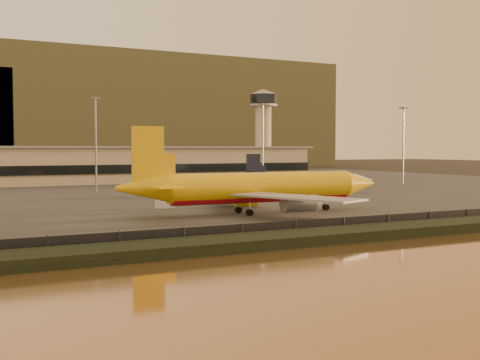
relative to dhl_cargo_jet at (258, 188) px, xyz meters
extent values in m
plane|color=black|center=(-3.31, -14.43, -4.83)|extent=(900.00, 900.00, 0.00)
cube|color=black|center=(-3.31, -31.43, -4.13)|extent=(320.00, 7.00, 1.40)
cube|color=#2D2D2D|center=(-3.31, 80.57, -4.73)|extent=(320.00, 220.00, 0.20)
cube|color=black|center=(-3.31, -27.43, -3.53)|extent=(300.00, 0.05, 2.20)
cube|color=tan|center=(-3.31, 110.57, 1.37)|extent=(160.00, 22.00, 12.00)
cube|color=black|center=(-3.31, 99.37, 0.37)|extent=(160.00, 0.60, 3.00)
cube|color=gray|center=(-3.31, 110.57, 7.67)|extent=(164.00, 24.00, 0.60)
cylinder|color=tan|center=(66.69, 116.57, 10.37)|extent=(6.40, 6.40, 30.00)
cylinder|color=black|center=(66.69, 116.57, 27.12)|extent=(10.40, 10.40, 3.50)
cone|color=gray|center=(66.69, 116.57, 29.87)|extent=(11.20, 11.20, 2.00)
cylinder|color=gray|center=(66.69, 116.57, 24.57)|extent=(11.20, 11.20, 0.80)
cylinder|color=slate|center=(-13.31, 65.57, 7.87)|extent=(0.50, 0.50, 25.00)
cube|color=slate|center=(-13.31, 65.57, 20.57)|extent=(2.20, 2.20, 0.40)
cylinder|color=slate|center=(36.69, 63.57, 7.87)|extent=(0.50, 0.50, 25.00)
cube|color=slate|center=(36.69, 63.57, 20.57)|extent=(2.20, 2.20, 0.40)
cylinder|color=slate|center=(86.69, 57.57, 7.87)|extent=(0.50, 0.50, 25.00)
cube|color=slate|center=(86.69, 57.57, 20.57)|extent=(2.20, 2.20, 0.40)
cube|color=brown|center=(86.69, 325.57, 30.17)|extent=(220.00, 160.00, 70.00)
cylinder|color=#E7AF0C|center=(0.95, -0.03, 0.28)|extent=(35.97, 6.46, 5.17)
cylinder|color=red|center=(0.95, -0.03, -0.62)|extent=(34.93, 5.29, 4.03)
cone|color=#E7AF0C|center=(22.32, -0.80, 0.28)|extent=(7.14, 5.42, 5.17)
cone|color=#E7AF0C|center=(-21.42, 0.77, 0.67)|extent=(9.13, 5.49, 5.17)
cube|color=#E7AF0C|center=(-20.42, 0.74, 6.36)|extent=(5.48, 0.61, 9.05)
cube|color=#E7AF0C|center=(-19.24, 5.87, 1.06)|extent=(6.36, 6.32, 0.31)
cube|color=#E7AF0C|center=(-19.62, -4.47, 1.06)|extent=(6.13, 6.09, 0.31)
cube|color=gray|center=(0.45, 13.77, -0.62)|extent=(15.48, 23.27, 0.31)
cylinder|color=gray|center=(2.81, 10.32, -2.05)|extent=(6.07, 3.06, 2.84)
cube|color=gray|center=(-0.54, -13.76, -0.62)|extent=(14.18, 23.41, 0.31)
cylinder|color=gray|center=(2.06, -10.50, -2.05)|extent=(6.07, 3.06, 2.84)
cylinder|color=black|center=(14.61, -0.53, -4.06)|extent=(1.17, 0.95, 1.14)
cylinder|color=slate|center=(14.61, -0.53, -3.47)|extent=(0.20, 0.20, 2.33)
cylinder|color=black|center=(-2.86, -2.23, -4.06)|extent=(1.17, 0.95, 1.14)
cylinder|color=slate|center=(-2.86, -2.23, -3.47)|extent=(0.20, 0.20, 2.33)
cylinder|color=black|center=(-2.70, 2.43, -4.06)|extent=(1.17, 0.95, 1.14)
cylinder|color=slate|center=(-2.70, 2.43, -3.47)|extent=(0.20, 0.20, 2.33)
cylinder|color=white|center=(37.14, 39.12, -1.34)|extent=(24.24, 13.13, 3.46)
cylinder|color=gray|center=(37.14, 39.12, -1.95)|extent=(23.30, 12.15, 2.70)
cone|color=white|center=(50.79, 33.17, -1.34)|extent=(5.83, 5.11, 3.46)
cone|color=white|center=(22.85, 45.34, -1.08)|extent=(7.10, 5.66, 3.46)
cube|color=black|center=(23.48, 45.06, 2.72)|extent=(3.60, 1.77, 6.06)
cube|color=white|center=(25.50, 47.96, -0.82)|extent=(4.77, 4.76, 0.21)
cube|color=white|center=(22.74, 41.61, -0.82)|extent=(3.76, 3.61, 0.21)
cube|color=gray|center=(40.30, 48.13, -1.95)|extent=(14.51, 14.37, 0.21)
cylinder|color=gray|center=(40.96, 45.29, -2.90)|extent=(4.57, 3.40, 1.90)
cube|color=gray|center=(32.70, 30.66, -1.95)|extent=(5.26, 15.71, 0.21)
cylinder|color=gray|center=(35.22, 32.12, -2.90)|extent=(4.57, 3.40, 1.90)
cylinder|color=black|center=(45.87, 35.32, -4.25)|extent=(0.94, 0.86, 0.76)
cylinder|color=slate|center=(45.87, 35.32, -3.85)|extent=(0.18, 0.18, 1.56)
cylinder|color=black|center=(34.13, 38.73, -4.25)|extent=(0.94, 0.86, 0.76)
cylinder|color=slate|center=(34.13, 38.73, -3.85)|extent=(0.18, 0.18, 1.56)
cylinder|color=black|center=(35.38, 41.58, -4.25)|extent=(0.94, 0.86, 0.76)
cylinder|color=slate|center=(35.38, 41.58, -3.85)|extent=(0.18, 0.18, 1.56)
cube|color=#E7AF0C|center=(4.84, 14.01, -3.64)|extent=(4.67, 2.71, 1.98)
cube|color=white|center=(-11.37, 17.40, -3.71)|extent=(4.46, 3.11, 1.84)
camera|label=1|loc=(-52.33, -95.04, 7.16)|focal=45.00mm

